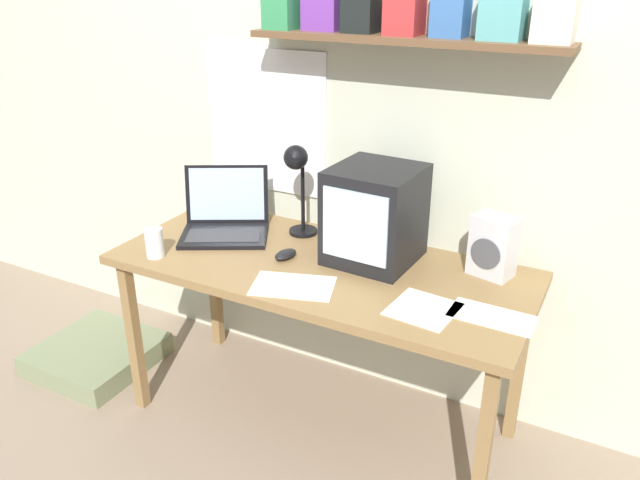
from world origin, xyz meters
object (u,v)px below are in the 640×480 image
Objects in this scene: loose_paper_near_monitor at (423,309)px; floor_cushion at (97,354)px; laptop at (225,217)px; juice_glass at (154,244)px; desk_lamp at (298,173)px; crt_monitor at (375,215)px; computer_mouse at (285,254)px; space_heater at (493,246)px; corner_desk at (320,279)px; printed_handout at (292,286)px; open_notebook at (492,317)px.

floor_cushion is (-1.62, -0.01, -0.70)m from loose_paper_near_monitor.
juice_glass is at bearing -135.47° from laptop.
desk_lamp is at bearing -10.80° from laptop.
computer_mouse is (-0.31, -0.16, -0.17)m from crt_monitor.
desk_lamp is 1.73× the size of space_heater.
corner_desk is 4.37× the size of crt_monitor.
space_heater is 0.99× the size of loose_paper_near_monitor.
juice_glass is 0.50× the size of loose_paper_near_monitor.
printed_handout is at bearing -59.24° from laptop.
open_notebook is at bearing 15.17° from loose_paper_near_monitor.
juice_glass reaches higher than loose_paper_near_monitor.
desk_lamp is 0.79m from loose_paper_near_monitor.
corner_desk is 0.33m from crt_monitor.
corner_desk is 0.49m from loose_paper_near_monitor.
desk_lamp is 0.52m from printed_handout.
desk_lamp reaches higher than space_heater.
juice_glass is (-0.60, -0.24, 0.12)m from corner_desk.
computer_mouse reaches higher than corner_desk.
crt_monitor is 3.14× the size of juice_glass.
desk_lamp reaches higher than juice_glass.
loose_paper_near_monitor is 0.47m from printed_handout.
crt_monitor is 0.42m from printed_handout.
corner_desk is 0.53m from laptop.
crt_monitor is at bearing -10.69° from desk_lamp.
laptop is at bearing 73.07° from juice_glass.
laptop reaches higher than space_heater.
corner_desk is 13.72× the size of juice_glass.
juice_glass is 0.35× the size of printed_handout.
computer_mouse is at bearing 175.37° from open_notebook.
desk_lamp is 1.43× the size of open_notebook.
crt_monitor reaches higher than printed_handout.
corner_desk is 3.50× the size of laptop.
corner_desk is 0.66m from space_heater.
juice_glass is (-0.40, -0.43, -0.23)m from desk_lamp.
crt_monitor is at bearing 26.41° from juice_glass.
space_heater is (0.44, 0.08, -0.07)m from crt_monitor.
laptop is 0.38m from computer_mouse.
open_notebook is at bearing -7.17° from corner_desk.
floor_cushion is at bearing -164.57° from crt_monitor.
crt_monitor reaches higher than computer_mouse.
laptop is 1.15× the size of desk_lamp.
open_notebook is (0.52, -0.22, -0.18)m from crt_monitor.
juice_glass is 0.42× the size of open_notebook.
printed_handout is (0.20, -0.39, -0.28)m from desk_lamp.
laptop is (-0.67, -0.05, -0.12)m from crt_monitor.
desk_lamp is at bearing 105.73° from computer_mouse.
laptop reaches higher than floor_cushion.
desk_lamp reaches higher than loose_paper_near_monitor.
crt_monitor is 0.38m from computer_mouse.
desk_lamp is at bearing 19.32° from floor_cushion.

